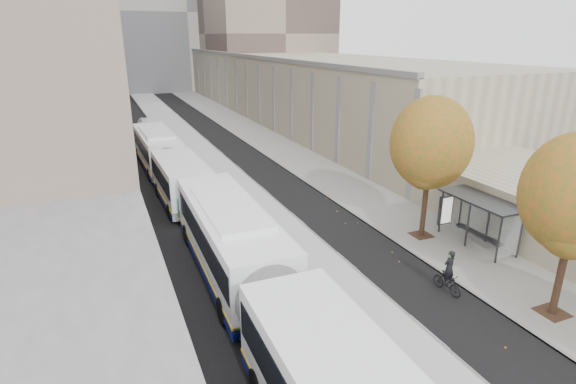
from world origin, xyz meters
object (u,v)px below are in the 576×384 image
bus_far (166,161)px  cyclist (448,277)px  bus_shelter (484,206)px  distant_car (146,124)px  bus_near (261,284)px

bus_far → cyclist: (8.62, -20.65, -0.92)m
bus_shelter → distant_car: size_ratio=1.09×
bus_near → bus_far: size_ratio=1.07×
bus_shelter → cyclist: 5.87m
bus_near → cyclist: bus_near is taller
bus_far → bus_near: bearing=-90.1°
bus_far → cyclist: bearing=-68.8°
bus_shelter → distant_car: bearing=107.6°
bus_far → distant_car: bearing=86.3°
bus_shelter → bus_far: 22.16m
bus_far → cyclist: 22.39m
bus_shelter → bus_far: (-13.43, 17.62, -0.54)m
bus_far → bus_shelter: bearing=-54.2°
distant_car → bus_near: bearing=-93.1°
bus_shelter → bus_near: (-12.94, -2.14, -0.42)m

